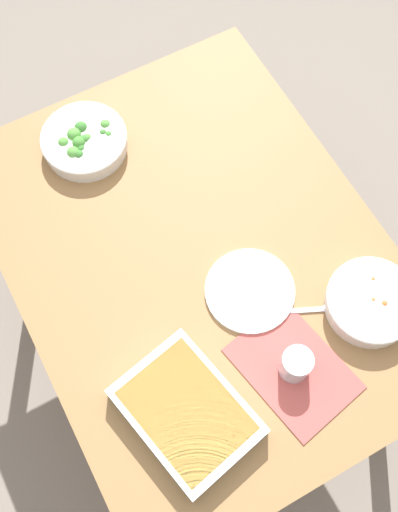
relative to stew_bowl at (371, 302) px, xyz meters
name	(u,v)px	position (x,y,z in m)	size (l,w,h in m)	color
ground_plane	(199,337)	(-0.31, -0.29, -0.77)	(6.00, 6.00, 0.00)	slate
dining_table	(199,269)	(-0.31, -0.29, -0.12)	(1.20, 0.90, 0.74)	olive
placemat	(293,368)	(0.04, -0.24, -0.03)	(0.28, 0.20, 0.00)	#B24C47
stew_bowl	(371,302)	(0.00, 0.00, 0.00)	(0.22, 0.22, 0.06)	silver
broccoli_bowl	(84,141)	(-0.74, -0.41, 0.00)	(0.23, 0.23, 0.07)	silver
baking_dish	(187,412)	(0.02, -0.50, 0.00)	(0.34, 0.28, 0.06)	silver
drink_cup	(295,365)	(0.04, -0.24, 0.01)	(0.07, 0.07, 0.08)	#B2BCC6
side_plate	(250,291)	(-0.17, -0.23, -0.03)	(0.22, 0.22, 0.01)	white
spoon_by_stew	(313,310)	(-0.06, -0.12, -0.03)	(0.09, 0.17, 0.01)	silver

